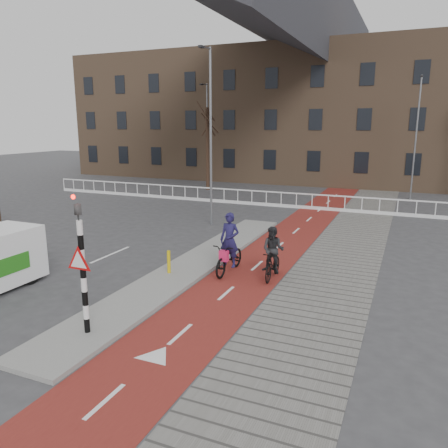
% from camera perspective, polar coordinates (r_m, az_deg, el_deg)
% --- Properties ---
extents(ground, '(120.00, 120.00, 0.00)m').
position_cam_1_polar(ground, '(12.98, -9.48, -10.99)').
color(ground, '#38383A').
rests_on(ground, ground).
extents(bike_lane, '(2.50, 60.00, 0.01)m').
position_cam_1_polar(bike_lane, '(21.20, 8.73, -1.49)').
color(bike_lane, maroon).
rests_on(bike_lane, ground).
extents(sidewalk, '(3.00, 60.00, 0.01)m').
position_cam_1_polar(sidewalk, '(20.72, 16.25, -2.21)').
color(sidewalk, slate).
rests_on(sidewalk, ground).
extents(curb_island, '(1.80, 16.00, 0.12)m').
position_cam_1_polar(curb_island, '(16.52, -4.07, -5.33)').
color(curb_island, gray).
rests_on(curb_island, ground).
extents(traffic_signal, '(0.80, 0.80, 3.68)m').
position_cam_1_polar(traffic_signal, '(11.13, -18.10, -4.63)').
color(traffic_signal, black).
rests_on(traffic_signal, curb_island).
extents(bollard, '(0.12, 0.12, 0.80)m').
position_cam_1_polar(bollard, '(15.45, -7.22, -4.92)').
color(bollard, gold).
rests_on(bollard, curb_island).
extents(cyclist_near, '(0.80, 2.15, 2.19)m').
position_cam_1_polar(cyclist_near, '(15.57, 0.73, -3.80)').
color(cyclist_near, black).
rests_on(cyclist_near, bike_lane).
extents(cyclist_far, '(0.79, 1.70, 1.84)m').
position_cam_1_polar(cyclist_far, '(15.06, 6.41, -4.37)').
color(cyclist_far, black).
rests_on(cyclist_far, bike_lane).
extents(railing, '(28.00, 0.10, 0.99)m').
position_cam_1_polar(railing, '(29.70, 0.00, 3.38)').
color(railing, silver).
rests_on(railing, ground).
extents(townhouse_row, '(46.00, 10.00, 15.90)m').
position_cam_1_polar(townhouse_row, '(43.08, 10.80, 16.13)').
color(townhouse_row, '#7F6047').
rests_on(townhouse_row, ground).
extents(tree_mid, '(0.29, 0.29, 6.51)m').
position_cam_1_polar(tree_mid, '(35.51, -2.17, 9.71)').
color(tree_mid, black).
rests_on(tree_mid, ground).
extents(streetlight_near, '(0.12, 0.12, 8.92)m').
position_cam_1_polar(streetlight_near, '(22.72, -1.73, 10.98)').
color(streetlight_near, slate).
rests_on(streetlight_near, ground).
extents(streetlight_left, '(0.12, 0.12, 8.43)m').
position_cam_1_polar(streetlight_left, '(36.90, -2.19, 11.33)').
color(streetlight_left, slate).
rests_on(streetlight_left, ground).
extents(streetlight_right, '(0.12, 0.12, 8.47)m').
position_cam_1_polar(streetlight_right, '(33.72, 23.76, 10.16)').
color(streetlight_right, slate).
rests_on(streetlight_right, ground).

